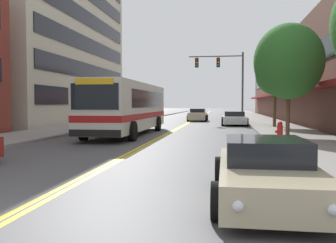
{
  "coord_description": "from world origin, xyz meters",
  "views": [
    {
      "loc": [
        3.45,
        -4.84,
        1.85
      ],
      "look_at": [
        -1.31,
        26.85,
        0.34
      ],
      "focal_mm": 40.0,
      "sensor_mm": 36.0,
      "label": 1
    }
  ],
  "objects_px": {
    "street_tree_right_far": "(275,74)",
    "street_tree_right_mid": "(289,61)",
    "fire_hydrant": "(280,132)",
    "car_champagne_moving_lead": "(198,115)",
    "traffic_signal_mast": "(225,73)",
    "city_bus": "(128,106)",
    "car_beige_parked_right_foreground": "(266,171)",
    "car_white_parked_right_mid": "(234,119)"
  },
  "relations": [
    {
      "from": "car_champagne_moving_lead",
      "to": "traffic_signal_mast",
      "type": "relative_size",
      "value": 0.65
    },
    {
      "from": "traffic_signal_mast",
      "to": "car_white_parked_right_mid",
      "type": "bearing_deg",
      "value": -77.86
    },
    {
      "from": "fire_hydrant",
      "to": "car_white_parked_right_mid",
      "type": "bearing_deg",
      "value": 95.96
    },
    {
      "from": "city_bus",
      "to": "car_champagne_moving_lead",
      "type": "distance_m",
      "value": 18.65
    },
    {
      "from": "city_bus",
      "to": "street_tree_right_mid",
      "type": "height_order",
      "value": "street_tree_right_mid"
    },
    {
      "from": "car_white_parked_right_mid",
      "to": "traffic_signal_mast",
      "type": "distance_m",
      "value": 5.93
    },
    {
      "from": "car_champagne_moving_lead",
      "to": "fire_hydrant",
      "type": "distance_m",
      "value": 23.66
    },
    {
      "from": "traffic_signal_mast",
      "to": "street_tree_right_mid",
      "type": "height_order",
      "value": "traffic_signal_mast"
    },
    {
      "from": "car_champagne_moving_lead",
      "to": "fire_hydrant",
      "type": "relative_size",
      "value": 4.86
    },
    {
      "from": "car_champagne_moving_lead",
      "to": "car_beige_parked_right_foreground",
      "type": "bearing_deg",
      "value": -83.75
    },
    {
      "from": "car_white_parked_right_mid",
      "to": "fire_hydrant",
      "type": "relative_size",
      "value": 5.07
    },
    {
      "from": "city_bus",
      "to": "street_tree_right_far",
      "type": "relative_size",
      "value": 2.12
    },
    {
      "from": "car_beige_parked_right_foreground",
      "to": "street_tree_right_far",
      "type": "distance_m",
      "value": 22.09
    },
    {
      "from": "street_tree_right_far",
      "to": "fire_hydrant",
      "type": "height_order",
      "value": "street_tree_right_far"
    },
    {
      "from": "car_champagne_moving_lead",
      "to": "street_tree_right_mid",
      "type": "bearing_deg",
      "value": -72.5
    },
    {
      "from": "city_bus",
      "to": "car_champagne_moving_lead",
      "type": "height_order",
      "value": "city_bus"
    },
    {
      "from": "car_beige_parked_right_foreground",
      "to": "fire_hydrant",
      "type": "bearing_deg",
      "value": 80.45
    },
    {
      "from": "street_tree_right_far",
      "to": "street_tree_right_mid",
      "type": "bearing_deg",
      "value": -92.58
    },
    {
      "from": "city_bus",
      "to": "street_tree_right_far",
      "type": "distance_m",
      "value": 11.97
    },
    {
      "from": "car_beige_parked_right_foreground",
      "to": "traffic_signal_mast",
      "type": "xyz_separation_m",
      "value": [
        -0.79,
        29.54,
        4.28
      ]
    },
    {
      "from": "traffic_signal_mast",
      "to": "car_champagne_moving_lead",
      "type": "bearing_deg",
      "value": 128.45
    },
    {
      "from": "car_beige_parked_right_foreground",
      "to": "street_tree_right_mid",
      "type": "xyz_separation_m",
      "value": [
        2.58,
        13.44,
        3.56
      ]
    },
    {
      "from": "city_bus",
      "to": "traffic_signal_mast",
      "type": "distance_m",
      "value": 16.19
    },
    {
      "from": "street_tree_right_mid",
      "to": "street_tree_right_far",
      "type": "relative_size",
      "value": 1.08
    },
    {
      "from": "car_white_parked_right_mid",
      "to": "traffic_signal_mast",
      "type": "height_order",
      "value": "traffic_signal_mast"
    },
    {
      "from": "traffic_signal_mast",
      "to": "street_tree_right_mid",
      "type": "relative_size",
      "value": 1.14
    },
    {
      "from": "street_tree_right_far",
      "to": "car_beige_parked_right_foreground",
      "type": "bearing_deg",
      "value": -97.77
    },
    {
      "from": "car_champagne_moving_lead",
      "to": "traffic_signal_mast",
      "type": "xyz_separation_m",
      "value": [
        2.84,
        -3.57,
        4.19
      ]
    },
    {
      "from": "city_bus",
      "to": "traffic_signal_mast",
      "type": "xyz_separation_m",
      "value": [
        5.76,
        14.81,
        3.1
      ]
    },
    {
      "from": "car_beige_parked_right_foreground",
      "to": "car_champagne_moving_lead",
      "type": "relative_size",
      "value": 1.04
    },
    {
      "from": "city_bus",
      "to": "car_beige_parked_right_foreground",
      "type": "xyz_separation_m",
      "value": [
        6.55,
        -14.73,
        -1.18
      ]
    },
    {
      "from": "car_white_parked_right_mid",
      "to": "fire_hydrant",
      "type": "height_order",
      "value": "car_white_parked_right_mid"
    },
    {
      "from": "car_champagne_moving_lead",
      "to": "street_tree_right_far",
      "type": "bearing_deg",
      "value": -60.26
    },
    {
      "from": "city_bus",
      "to": "car_champagne_moving_lead",
      "type": "bearing_deg",
      "value": 80.96
    },
    {
      "from": "traffic_signal_mast",
      "to": "fire_hydrant",
      "type": "bearing_deg",
      "value": -82.74
    },
    {
      "from": "traffic_signal_mast",
      "to": "street_tree_right_mid",
      "type": "xyz_separation_m",
      "value": [
        3.37,
        -16.1,
        -0.72
      ]
    },
    {
      "from": "traffic_signal_mast",
      "to": "street_tree_right_mid",
      "type": "bearing_deg",
      "value": -78.19
    },
    {
      "from": "car_champagne_moving_lead",
      "to": "street_tree_right_mid",
      "type": "distance_m",
      "value": 20.92
    },
    {
      "from": "car_white_parked_right_mid",
      "to": "car_champagne_moving_lead",
      "type": "distance_m",
      "value": 8.46
    },
    {
      "from": "city_bus",
      "to": "fire_hydrant",
      "type": "height_order",
      "value": "city_bus"
    },
    {
      "from": "street_tree_right_mid",
      "to": "fire_hydrant",
      "type": "bearing_deg",
      "value": -104.72
    },
    {
      "from": "fire_hydrant",
      "to": "street_tree_right_mid",
      "type": "bearing_deg",
      "value": 75.28
    }
  ]
}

